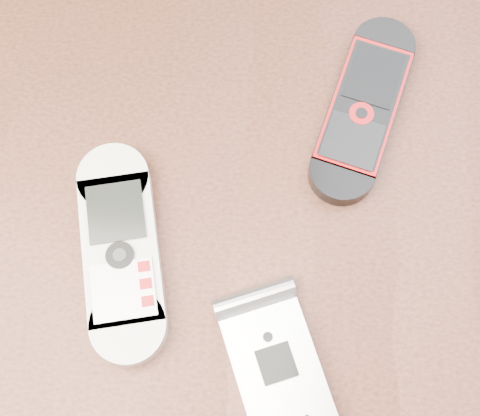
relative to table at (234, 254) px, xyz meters
name	(u,v)px	position (x,y,z in m)	size (l,w,h in m)	color
ground	(237,352)	(0.00, 0.00, -0.64)	(4.00, 4.00, 0.00)	#472B19
table	(234,254)	(0.00, 0.00, 0.00)	(1.20, 0.80, 0.75)	black
nokia_white	(121,250)	(-0.07, -0.03, 0.11)	(0.05, 0.15, 0.02)	silver
nokia_black_red	(363,107)	(0.09, 0.08, 0.11)	(0.05, 0.15, 0.02)	black
motorola_razr	(277,369)	(0.03, -0.10, 0.11)	(0.05, 0.10, 0.02)	silver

